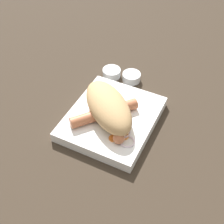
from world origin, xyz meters
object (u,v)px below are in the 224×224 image
object	(u,v)px
food_tray	(112,119)
sausage	(104,113)
condiment_cup_far	(112,73)
condiment_cup_near	(131,77)
bread_roll	(108,107)

from	to	relation	value
food_tray	sausage	world-z (taller)	sausage
sausage	condiment_cup_far	bearing A→B (deg)	20.88
sausage	condiment_cup_near	xyz separation A→B (m)	(0.18, 0.01, -0.03)
food_tray	bread_roll	xyz separation A→B (m)	(-0.01, 0.01, 0.04)
bread_roll	condiment_cup_far	bearing A→B (deg)	23.79
sausage	food_tray	bearing A→B (deg)	-44.43
food_tray	condiment_cup_near	xyz separation A→B (m)	(0.17, 0.02, -0.00)
food_tray	condiment_cup_far	distance (m)	0.18
bread_roll	condiment_cup_near	xyz separation A→B (m)	(0.17, 0.02, -0.05)
sausage	condiment_cup_far	world-z (taller)	sausage
food_tray	bread_roll	world-z (taller)	bread_roll
bread_roll	condiment_cup_near	distance (m)	0.18
sausage	condiment_cup_near	bearing A→B (deg)	2.61
food_tray	condiment_cup_near	distance (m)	0.17
sausage	condiment_cup_near	size ratio (longest dim) A/B	3.00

